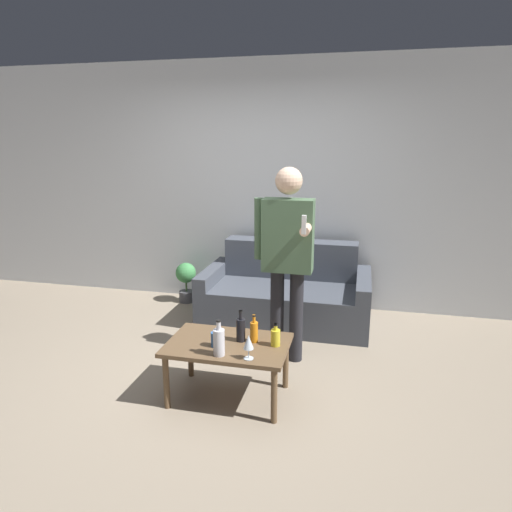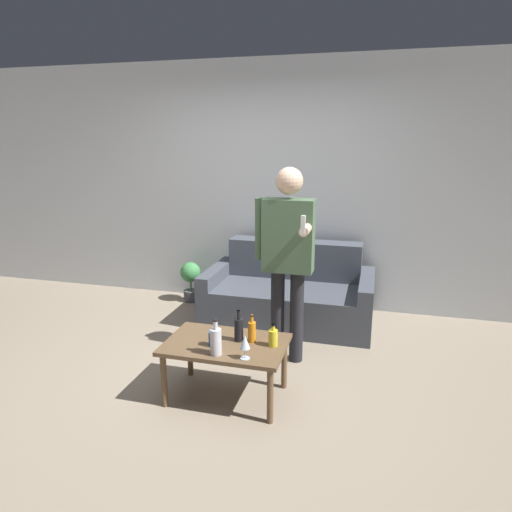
# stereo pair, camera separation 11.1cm
# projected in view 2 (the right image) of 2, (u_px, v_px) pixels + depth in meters

# --- Properties ---
(ground_plane) EXTENTS (16.00, 16.00, 0.00)m
(ground_plane) POSITION_uv_depth(u_px,v_px,m) (207.00, 383.00, 3.58)
(ground_plane) COLOR gray
(wall_back) EXTENTS (8.00, 0.06, 2.70)m
(wall_back) POSITION_uv_depth(u_px,v_px,m) (267.00, 186.00, 5.10)
(wall_back) COLOR silver
(wall_back) RESTS_ON ground_plane
(couch) EXTENTS (1.71, 0.92, 0.80)m
(couch) POSITION_uv_depth(u_px,v_px,m) (290.00, 294.00, 4.78)
(couch) COLOR #474C56
(couch) RESTS_ON ground_plane
(coffee_table) EXTENTS (0.87, 0.57, 0.43)m
(coffee_table) POSITION_uv_depth(u_px,v_px,m) (226.00, 349.00, 3.30)
(coffee_table) COLOR brown
(coffee_table) RESTS_ON ground_plane
(bottle_orange) EXTENTS (0.08, 0.08, 0.25)m
(bottle_orange) POSITION_uv_depth(u_px,v_px,m) (216.00, 341.00, 3.08)
(bottle_orange) COLOR silver
(bottle_orange) RESTS_ON coffee_table
(bottle_green) EXTENTS (0.06, 0.06, 0.21)m
(bottle_green) POSITION_uv_depth(u_px,v_px,m) (252.00, 331.00, 3.28)
(bottle_green) COLOR orange
(bottle_green) RESTS_ON coffee_table
(bottle_dark) EXTENTS (0.07, 0.07, 0.23)m
(bottle_dark) POSITION_uv_depth(u_px,v_px,m) (239.00, 329.00, 3.30)
(bottle_dark) COLOR black
(bottle_dark) RESTS_ON coffee_table
(bottle_yellow) EXTENTS (0.07, 0.07, 0.16)m
(bottle_yellow) POSITION_uv_depth(u_px,v_px,m) (273.00, 337.00, 3.22)
(bottle_yellow) COLOR yellow
(bottle_yellow) RESTS_ON coffee_table
(wine_glass_near) EXTENTS (0.07, 0.07, 0.17)m
(wine_glass_near) POSITION_uv_depth(u_px,v_px,m) (245.00, 343.00, 3.02)
(wine_glass_near) COLOR silver
(wine_glass_near) RESTS_ON coffee_table
(cup_on_table) EXTENTS (0.07, 0.07, 0.11)m
(cup_on_table) POSITION_uv_depth(u_px,v_px,m) (214.00, 339.00, 3.22)
(cup_on_table) COLOR #3366B2
(cup_on_table) RESTS_ON coffee_table
(person_standing_front) EXTENTS (0.49, 0.42, 1.65)m
(person_standing_front) POSITION_uv_depth(u_px,v_px,m) (287.00, 250.00, 3.73)
(person_standing_front) COLOR #232328
(person_standing_front) RESTS_ON ground_plane
(potted_plant) EXTENTS (0.23, 0.23, 0.47)m
(potted_plant) POSITION_uv_depth(u_px,v_px,m) (191.00, 278.00, 5.33)
(potted_plant) COLOR #4C4C51
(potted_plant) RESTS_ON ground_plane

